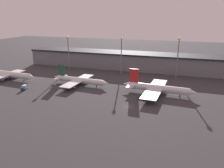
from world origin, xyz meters
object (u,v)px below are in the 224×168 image
(airplane_0, at_px, (9,74))
(airplane_1, at_px, (79,80))
(service_vehicle_3, at_px, (24,87))
(airplane_2, at_px, (157,88))

(airplane_0, relative_size, airplane_1, 1.11)
(airplane_0, xyz_separation_m, airplane_1, (53.33, 3.22, -0.42))
(airplane_1, height_order, service_vehicle_3, airplane_1)
(airplane_0, xyz_separation_m, airplane_2, (103.14, 1.07, -0.01))
(airplane_1, bearing_deg, airplane_0, -172.78)
(airplane_2, distance_m, service_vehicle_3, 79.20)
(airplane_0, relative_size, airplane_2, 1.05)
(airplane_1, distance_m, airplane_2, 49.86)
(airplane_0, bearing_deg, airplane_1, 7.22)
(airplane_1, distance_m, service_vehicle_3, 33.71)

